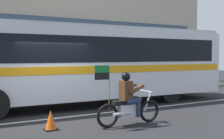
# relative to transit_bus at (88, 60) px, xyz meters

# --- Properties ---
(ground_plane) EXTENTS (60.00, 60.00, 0.00)m
(ground_plane) POSITION_rel_transit_bus_xyz_m (-1.82, -1.19, -1.88)
(ground_plane) COLOR black
(sidewalk_curb) EXTENTS (28.00, 3.80, 0.15)m
(sidewalk_curb) POSITION_rel_transit_bus_xyz_m (-1.82, 3.91, -1.81)
(sidewalk_curb) COLOR gray
(sidewalk_curb) RESTS_ON ground_plane
(lane_center_stripe) EXTENTS (26.60, 0.14, 0.01)m
(lane_center_stripe) POSITION_rel_transit_bus_xyz_m (-1.82, -1.79, -1.88)
(lane_center_stripe) COLOR silver
(lane_center_stripe) RESTS_ON ground_plane
(office_building_facade) EXTENTS (28.00, 0.89, 10.41)m
(office_building_facade) POSITION_rel_transit_bus_xyz_m (-1.82, 6.19, 3.33)
(office_building_facade) COLOR #B2A893
(office_building_facade) RESTS_ON ground_plane
(transit_bus) EXTENTS (12.41, 2.96, 3.22)m
(transit_bus) POSITION_rel_transit_bus_xyz_m (0.00, 0.00, 0.00)
(transit_bus) COLOR silver
(transit_bus) RESTS_ON ground_plane
(motorcycle_with_rider) EXTENTS (2.20, 0.64, 1.78)m
(motorcycle_with_rider) POSITION_rel_transit_bus_xyz_m (-0.38, -3.71, -1.22)
(motorcycle_with_rider) COLOR black
(motorcycle_with_rider) RESTS_ON ground_plane
(fire_hydrant) EXTENTS (0.22, 0.30, 0.75)m
(fire_hydrant) POSITION_rel_transit_bus_xyz_m (1.41, 2.85, -1.37)
(fire_hydrant) COLOR gold
(fire_hydrant) RESTS_ON sidewalk_curb
(traffic_cone) EXTENTS (0.36, 0.36, 0.55)m
(traffic_cone) POSITION_rel_transit_bus_xyz_m (-2.55, -3.12, -1.63)
(traffic_cone) COLOR #EA590F
(traffic_cone) RESTS_ON ground_plane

